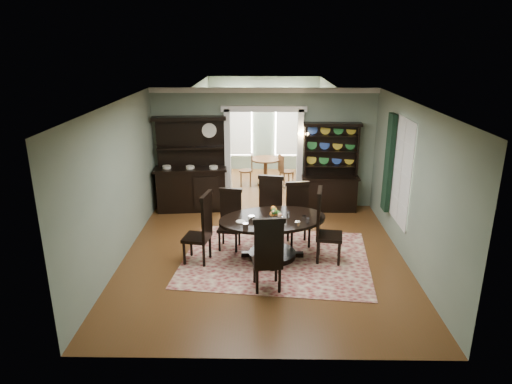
% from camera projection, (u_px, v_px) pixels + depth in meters
% --- Properties ---
extents(room, '(5.51, 6.01, 3.01)m').
position_uv_depth(room, '(264.00, 181.00, 8.53)').
color(room, '#5A3117').
rests_on(room, ground).
extents(parlor, '(3.51, 3.50, 3.01)m').
position_uv_depth(parlor, '(264.00, 129.00, 13.75)').
color(parlor, '#5A3117').
rests_on(parlor, ground).
extents(doorway_trim, '(2.08, 0.25, 2.57)m').
position_uv_depth(doorway_trim, '(264.00, 144.00, 11.32)').
color(doorway_trim, silver).
rests_on(doorway_trim, floor).
extents(right_window, '(0.15, 1.47, 2.12)m').
position_uv_depth(right_window, '(395.00, 168.00, 9.32)').
color(right_window, white).
rests_on(right_window, wall_right).
extents(wall_sconce, '(0.27, 0.21, 0.21)m').
position_uv_depth(wall_sconce, '(303.00, 135.00, 11.07)').
color(wall_sconce, '#B27C2F').
rests_on(wall_sconce, back_wall_right).
extents(rug, '(3.85, 3.20, 0.01)m').
position_uv_depth(rug, '(276.00, 258.00, 8.96)').
color(rug, maroon).
rests_on(rug, floor).
extents(dining_table, '(2.35, 2.34, 0.83)m').
position_uv_depth(dining_table, '(273.00, 230.00, 8.84)').
color(dining_table, black).
rests_on(dining_table, rug).
extents(centerpiece, '(1.40, 0.90, 0.23)m').
position_uv_depth(centerpiece, '(275.00, 216.00, 8.68)').
color(centerpiece, silver).
rests_on(centerpiece, dining_table).
extents(chair_far_left, '(0.51, 0.49, 1.24)m').
position_uv_depth(chair_far_left, '(230.00, 217.00, 9.29)').
color(chair_far_left, black).
rests_on(chair_far_left, rug).
extents(chair_far_mid, '(0.60, 0.58, 1.40)m').
position_uv_depth(chair_far_mid, '(270.00, 207.00, 9.61)').
color(chair_far_mid, black).
rests_on(chair_far_mid, rug).
extents(chair_far_right, '(0.55, 0.53, 1.32)m').
position_uv_depth(chair_far_right, '(298.00, 212.00, 9.45)').
color(chair_far_right, black).
rests_on(chair_far_right, rug).
extents(chair_end_left, '(0.58, 0.60, 1.40)m').
position_uv_depth(chair_end_left, '(202.00, 227.00, 8.59)').
color(chair_end_left, black).
rests_on(chair_end_left, rug).
extents(chair_end_right, '(0.58, 0.61, 1.44)m').
position_uv_depth(chair_end_right, '(324.00, 224.00, 8.66)').
color(chair_end_right, black).
rests_on(chair_end_right, rug).
extents(chair_near, '(0.57, 0.54, 1.38)m').
position_uv_depth(chair_near, '(268.00, 253.00, 7.56)').
color(chair_near, black).
rests_on(chair_near, rug).
extents(sideboard, '(1.83, 0.80, 2.33)m').
position_uv_depth(sideboard, '(191.00, 178.00, 11.34)').
color(sideboard, black).
rests_on(sideboard, floor).
extents(welsh_dresser, '(1.41, 0.54, 2.19)m').
position_uv_depth(welsh_dresser, '(330.00, 179.00, 11.33)').
color(welsh_dresser, black).
rests_on(welsh_dresser, floor).
extents(parlor_table, '(0.86, 0.86, 0.80)m').
position_uv_depth(parlor_table, '(265.00, 168.00, 13.35)').
color(parlor_table, '#532E17').
rests_on(parlor_table, parlor_floor).
extents(parlor_chair_left, '(0.40, 0.40, 0.94)m').
position_uv_depth(parlor_chair_left, '(248.00, 169.00, 13.30)').
color(parlor_chair_left, '#532E17').
rests_on(parlor_chair_left, parlor_floor).
extents(parlor_chair_right, '(0.45, 0.44, 0.95)m').
position_uv_depth(parlor_chair_right, '(284.00, 170.00, 13.16)').
color(parlor_chair_right, '#532E17').
rests_on(parlor_chair_right, parlor_floor).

